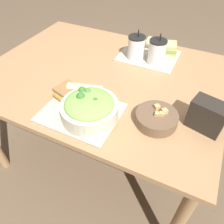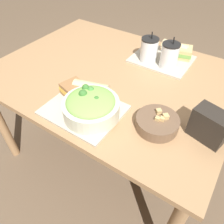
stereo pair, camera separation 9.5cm
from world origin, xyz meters
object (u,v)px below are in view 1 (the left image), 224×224
object	(u,v)px
sandwich_near	(71,94)
baguette_far	(160,44)
baguette_near	(86,91)
drink_cup_red	(157,53)
soup_bowl	(157,118)
salad_bowl	(89,108)
chip_bag	(207,116)
sandwich_far	(166,48)
drink_cup_dark	(136,48)

from	to	relation	value
sandwich_near	baguette_far	distance (m)	0.74
baguette_near	drink_cup_red	bearing A→B (deg)	-40.79
sandwich_near	soup_bowl	bearing A→B (deg)	20.87
salad_bowl	chip_bag	xyz separation A→B (m)	(0.48, 0.17, 0.00)
sandwich_far	drink_cup_dark	bearing A→B (deg)	-149.24
drink_cup_dark	sandwich_near	bearing A→B (deg)	-105.35
sandwich_near	drink_cup_red	xyz separation A→B (m)	(0.27, 0.52, 0.04)
salad_bowl	baguette_near	world-z (taller)	salad_bowl
sandwich_near	baguette_far	world-z (taller)	baguette_far
baguette_near	baguette_far	size ratio (longest dim) A/B	1.15
sandwich_near	chip_bag	distance (m)	0.64
soup_bowl	sandwich_near	xyz separation A→B (m)	(-0.43, -0.04, 0.01)
sandwich_far	chip_bag	distance (m)	0.66
sandwich_far	baguette_far	size ratio (longest dim) A/B	0.96
sandwich_near	baguette_far	size ratio (longest dim) A/B	1.03
baguette_near	sandwich_near	bearing A→B (deg)	113.64
baguette_near	soup_bowl	bearing A→B (deg)	-107.34
drink_cup_dark	drink_cup_red	xyz separation A→B (m)	(0.13, -0.00, 0.00)
salad_bowl	baguette_far	bearing A→B (deg)	82.31
salad_bowl	drink_cup_red	distance (m)	0.60
baguette_near	salad_bowl	bearing A→B (deg)	-159.04
drink_cup_dark	chip_bag	bearing A→B (deg)	-40.29
baguette_near	chip_bag	bearing A→B (deg)	-100.39
baguette_far	drink_cup_red	xyz separation A→B (m)	(0.03, -0.17, 0.03)
sandwich_near	salad_bowl	bearing A→B (deg)	-8.86
baguette_far	drink_cup_dark	size ratio (longest dim) A/B	0.90
drink_cup_dark	drink_cup_red	distance (m)	0.13
drink_cup_dark	baguette_far	bearing A→B (deg)	58.47
sandwich_far	sandwich_near	bearing A→B (deg)	-128.07
baguette_near	baguette_far	bearing A→B (deg)	-32.61
baguette_far	drink_cup_dark	distance (m)	0.20
salad_bowl	sandwich_near	distance (m)	0.16
salad_bowl	sandwich_far	bearing A→B (deg)	78.71
sandwich_near	baguette_near	size ratio (longest dim) A/B	0.90
sandwich_far	drink_cup_red	bearing A→B (deg)	-111.58
salad_bowl	drink_cup_dark	bearing A→B (deg)	90.35
soup_bowl	baguette_near	xyz separation A→B (m)	(-0.37, 0.01, 0.02)
salad_bowl	chip_bag	distance (m)	0.51
baguette_far	salad_bowl	bearing A→B (deg)	173.17
sandwich_far	drink_cup_dark	size ratio (longest dim) A/B	0.87
baguette_far	chip_bag	bearing A→B (deg)	-146.09
soup_bowl	drink_cup_red	distance (m)	0.51
baguette_far	drink_cup_red	world-z (taller)	drink_cup_red
drink_cup_red	chip_bag	bearing A→B (deg)	-49.30
sandwich_near	baguette_far	xyz separation A→B (m)	(0.25, 0.69, 0.01)
soup_bowl	baguette_far	xyz separation A→B (m)	(-0.18, 0.65, 0.02)
baguette_near	baguette_far	distance (m)	0.67
baguette_far	chip_bag	world-z (taller)	chip_bag
baguette_near	sandwich_far	xyz separation A→B (m)	(0.23, 0.62, -0.01)
sandwich_far	salad_bowl	bearing A→B (deg)	-115.77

